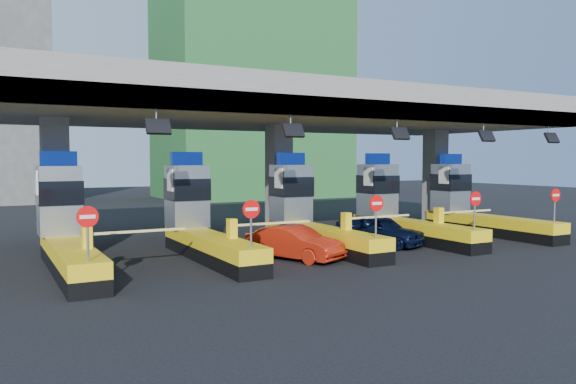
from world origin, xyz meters
TOP-DOWN VIEW (x-y plane):
  - ground at (0.00, 0.00)m, footprint 120.00×120.00m
  - toll_canopy at (0.00, 2.87)m, footprint 28.00×12.09m
  - toll_lane_far_left at (-10.00, 0.28)m, footprint 4.43×8.00m
  - toll_lane_left at (-5.00, 0.28)m, footprint 4.43×8.00m
  - toll_lane_center at (0.00, 0.28)m, footprint 4.43×8.00m
  - toll_lane_right at (5.00, 0.28)m, footprint 4.43×8.00m
  - toll_lane_far_right at (10.00, 0.28)m, footprint 4.43×8.00m
  - bg_building_scaffold at (12.00, 32.00)m, footprint 18.00×12.00m
  - van at (2.93, -1.04)m, footprint 3.00×4.39m
  - red_car at (-2.09, -2.27)m, footprint 2.83×4.16m

SIDE VIEW (x-z plane):
  - ground at x=0.00m, z-range 0.00..0.00m
  - red_car at x=-2.09m, z-range 0.00..1.30m
  - van at x=2.93m, z-range 0.00..1.39m
  - toll_lane_far_left at x=-10.00m, z-range -0.68..3.47m
  - toll_lane_left at x=-5.00m, z-range -0.68..3.47m
  - toll_lane_center at x=0.00m, z-range -0.68..3.47m
  - toll_lane_right at x=5.00m, z-range -0.68..3.47m
  - toll_lane_far_right at x=10.00m, z-range -0.68..3.47m
  - toll_canopy at x=0.00m, z-range 2.63..9.63m
  - bg_building_scaffold at x=12.00m, z-range 0.00..28.00m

